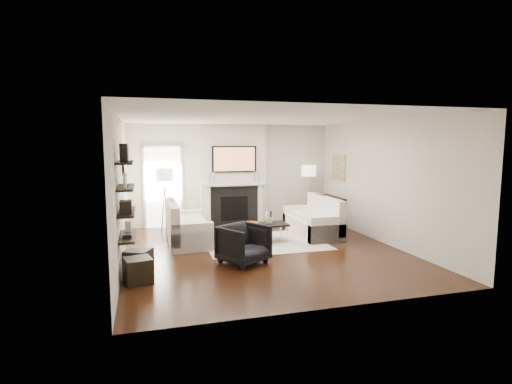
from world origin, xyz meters
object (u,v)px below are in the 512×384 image
object	(u,v)px
loveseat_right_base	(312,227)
lamp_right_shade	(309,171)
lamp_left_shade	(165,175)
loveseat_left_base	(188,233)
armchair	(244,242)
coffee_table	(263,225)
ottoman_near	(139,261)

from	to	relation	value
loveseat_right_base	lamp_right_shade	world-z (taller)	lamp_right_shade
lamp_left_shade	loveseat_left_base	bearing A→B (deg)	-67.64
lamp_right_shade	armchair	bearing A→B (deg)	-129.73
loveseat_left_base	loveseat_right_base	xyz separation A→B (m)	(2.95, -0.08, 0.00)
loveseat_left_base	lamp_left_shade	bearing A→B (deg)	112.36
coffee_table	loveseat_right_base	bearing A→B (deg)	14.36
coffee_table	ottoman_near	bearing A→B (deg)	-151.92
coffee_table	armchair	size ratio (longest dim) A/B	1.40
armchair	loveseat_right_base	bearing A→B (deg)	8.44
lamp_right_shade	loveseat_right_base	bearing A→B (deg)	-109.75
loveseat_left_base	armchair	size ratio (longest dim) A/B	2.30
loveseat_left_base	loveseat_right_base	distance (m)	2.95
lamp_right_shade	ottoman_near	xyz separation A→B (m)	(-4.52, -3.23, -1.25)
armchair	ottoman_near	world-z (taller)	armchair
ottoman_near	coffee_table	bearing A→B (deg)	28.08
loveseat_left_base	lamp_right_shade	distance (m)	3.94
lamp_right_shade	lamp_left_shade	bearing A→B (deg)	-174.80
armchair	lamp_right_shade	xyz separation A→B (m)	(2.66, 3.20, 1.06)
lamp_left_shade	lamp_right_shade	bearing A→B (deg)	5.20
armchair	lamp_left_shade	xyz separation A→B (m)	(-1.24, 2.84, 1.06)
ottoman_near	lamp_left_shade	bearing A→B (deg)	77.81
coffee_table	ottoman_near	size ratio (longest dim) A/B	2.75
armchair	ottoman_near	distance (m)	1.87
loveseat_right_base	armchair	xyz separation A→B (m)	(-2.13, -1.73, 0.18)
lamp_left_shade	ottoman_near	xyz separation A→B (m)	(-0.62, -2.87, -1.25)
armchair	lamp_left_shade	world-z (taller)	lamp_left_shade
loveseat_left_base	ottoman_near	distance (m)	2.11
loveseat_right_base	coffee_table	distance (m)	1.40
coffee_table	armchair	distance (m)	1.59
armchair	loveseat_left_base	bearing A→B (deg)	83.78
lamp_left_shade	armchair	bearing A→B (deg)	-66.35
coffee_table	lamp_left_shade	world-z (taller)	lamp_left_shade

